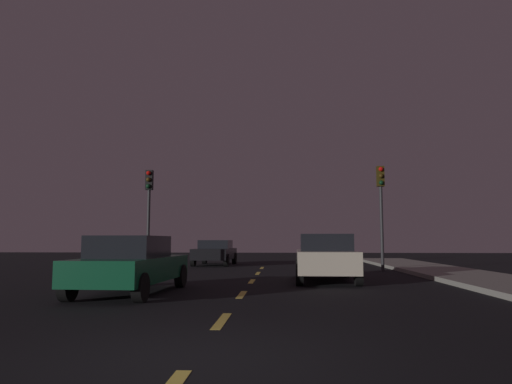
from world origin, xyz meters
The scene contains 11 objects.
ground_plane centered at (0.00, 7.00, 0.00)m, with size 80.00×80.00×0.00m, color black.
lane_stripe_second centered at (0.00, 2.60, 0.00)m, with size 0.16×1.60×0.01m, color #EACC4C.
lane_stripe_third centered at (0.00, 6.40, 0.00)m, with size 0.16×1.60×0.01m, color #EACC4C.
lane_stripe_fourth centered at (0.00, 10.20, 0.00)m, with size 0.16×1.60×0.01m, color #EACC4C.
lane_stripe_fifth centered at (0.00, 14.00, 0.00)m, with size 0.16×1.60×0.01m, color #EACC4C.
lane_stripe_sixth centered at (0.00, 17.80, 0.00)m, with size 0.16×1.60×0.01m, color #EACC4C.
traffic_signal_left centered at (-5.04, 15.60, 3.19)m, with size 0.32×0.38×4.52m.
traffic_signal_right centered at (5.35, 15.60, 3.24)m, with size 0.32×0.38×4.61m.
car_stopped_ahead centered at (2.41, 10.39, 0.78)m, with size 2.04×4.51×1.53m.
car_adjacent_lane centered at (-2.79, 6.44, 0.74)m, with size 2.00×4.57×1.44m.
car_oncoming_far centered at (-2.69, 20.46, 0.70)m, with size 2.10×4.07×1.35m.
Camera 1 is at (1.01, -5.31, 1.32)m, focal length 33.04 mm.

